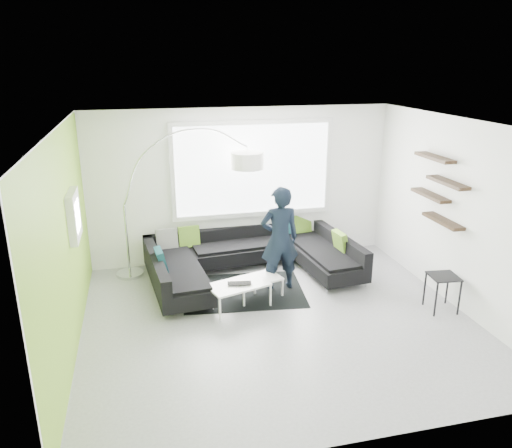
{
  "coord_description": "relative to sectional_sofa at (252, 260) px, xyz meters",
  "views": [
    {
      "loc": [
        -1.8,
        -6.14,
        3.59
      ],
      "look_at": [
        -0.11,
        0.9,
        1.19
      ],
      "focal_mm": 35.0,
      "sensor_mm": 36.0,
      "label": 1
    }
  ],
  "objects": [
    {
      "name": "coffee_table",
      "position": [
        -0.26,
        -0.84,
        -0.13
      ],
      "size": [
        1.31,
        0.98,
        0.38
      ],
      "primitive_type": "cube",
      "rotation": [
        0.0,
        0.0,
        0.3
      ],
      "color": "white",
      "rests_on": "ground"
    },
    {
      "name": "ground",
      "position": [
        0.03,
        -1.52,
        -0.32
      ],
      "size": [
        5.5,
        5.5,
        0.0
      ],
      "primitive_type": "plane",
      "color": "gray",
      "rests_on": "ground"
    },
    {
      "name": "room_shell",
      "position": [
        0.07,
        -1.32,
        1.49
      ],
      "size": [
        5.54,
        5.04,
        2.82
      ],
      "color": "white",
      "rests_on": "ground"
    },
    {
      "name": "person",
      "position": [
        0.34,
        -0.47,
        0.53
      ],
      "size": [
        0.64,
        0.44,
        1.72
      ],
      "primitive_type": "imported",
      "rotation": [
        0.0,
        0.0,
        3.12
      ],
      "color": "black",
      "rests_on": "ground"
    },
    {
      "name": "laptop",
      "position": [
        -0.44,
        -1.05,
        0.07
      ],
      "size": [
        0.43,
        0.34,
        0.03
      ],
      "primitive_type": "imported",
      "rotation": [
        0.0,
        0.0,
        -0.17
      ],
      "color": "black",
      "rests_on": "coffee_table"
    },
    {
      "name": "arc_lamp",
      "position": [
        -2.05,
        0.61,
        0.95
      ],
      "size": [
        2.53,
        1.42,
        2.54
      ],
      "primitive_type": null,
      "rotation": [
        0.0,
        0.0,
        -0.2
      ],
      "color": "silver",
      "rests_on": "ground"
    },
    {
      "name": "rug",
      "position": [
        -0.26,
        -0.48,
        -0.32
      ],
      "size": [
        2.05,
        1.6,
        0.01
      ],
      "primitive_type": "cube",
      "rotation": [
        0.0,
        0.0,
        -0.11
      ],
      "color": "black",
      "rests_on": "ground"
    },
    {
      "name": "side_table",
      "position": [
        2.49,
        -1.77,
        -0.05
      ],
      "size": [
        0.44,
        0.44,
        0.56
      ],
      "primitive_type": "cube",
      "rotation": [
        0.0,
        0.0,
        -0.1
      ],
      "color": "black",
      "rests_on": "ground"
    },
    {
      "name": "sectional_sofa",
      "position": [
        0.0,
        0.0,
        0.0
      ],
      "size": [
        3.6,
        2.43,
        0.73
      ],
      "rotation": [
        0.0,
        0.0,
        0.1
      ],
      "color": "black",
      "rests_on": "ground"
    }
  ]
}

